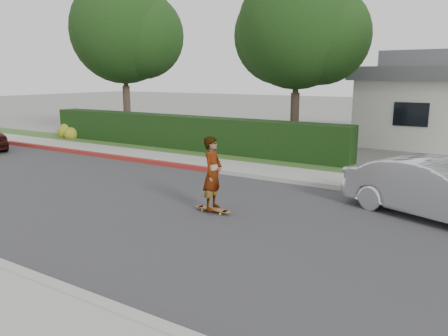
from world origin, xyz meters
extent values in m
plane|color=slate|center=(0.00, 0.00, 0.00)|extent=(120.00, 120.00, 0.00)
cube|color=#2D2D30|center=(0.00, 0.00, 0.01)|extent=(60.00, 8.00, 0.01)
cube|color=#9E9E99|center=(0.00, 4.10, 0.07)|extent=(60.00, 0.20, 0.15)
cube|color=maroon|center=(-5.00, 4.10, 0.08)|extent=(12.00, 0.21, 0.15)
cube|color=gray|center=(0.00, 5.00, 0.06)|extent=(60.00, 1.60, 0.12)
cube|color=#2D4C1E|center=(0.00, 6.60, 0.05)|extent=(60.00, 1.60, 0.10)
cube|color=black|center=(-3.00, 7.20, 0.75)|extent=(15.00, 1.00, 1.50)
sphere|color=#2D4C19|center=(-10.20, 6.80, 0.35)|extent=(0.90, 0.90, 0.90)
sphere|color=#2D4C19|center=(-9.60, 6.60, 0.30)|extent=(0.70, 0.70, 0.70)
cylinder|color=#33261C|center=(-7.50, 8.50, 1.35)|extent=(0.36, 0.36, 2.70)
cylinder|color=#33261C|center=(-7.50, 8.50, 3.38)|extent=(0.24, 0.24, 2.25)
sphere|color=black|center=(-7.50, 8.50, 5.40)|extent=(5.20, 5.20, 5.20)
sphere|color=black|center=(-8.30, 8.90, 5.20)|extent=(4.42, 4.42, 4.42)
sphere|color=black|center=(-6.60, 8.80, 5.10)|extent=(4.16, 4.16, 4.16)
cylinder|color=#33261C|center=(1.50, 9.00, 1.26)|extent=(0.36, 0.36, 2.52)
cylinder|color=#33261C|center=(1.50, 9.00, 3.15)|extent=(0.24, 0.24, 2.10)
sphere|color=black|center=(1.50, 9.00, 5.04)|extent=(4.80, 4.80, 4.80)
sphere|color=black|center=(0.70, 9.40, 4.84)|extent=(4.08, 4.08, 4.08)
sphere|color=black|center=(2.40, 9.30, 4.74)|extent=(3.84, 3.84, 3.84)
cube|color=black|center=(5.50, 11.98, 1.60)|extent=(1.40, 0.06, 1.00)
cylinder|color=gold|center=(2.87, 0.35, 0.03)|extent=(0.05, 0.03, 0.05)
cylinder|color=gold|center=(2.87, 0.50, 0.03)|extent=(0.05, 0.03, 0.05)
cylinder|color=gold|center=(3.38, 0.34, 0.03)|extent=(0.05, 0.03, 0.05)
cylinder|color=gold|center=(3.39, 0.49, 0.03)|extent=(0.05, 0.03, 0.05)
cube|color=silver|center=(2.87, 0.42, 0.07)|extent=(0.05, 0.16, 0.02)
cube|color=silver|center=(3.38, 0.42, 0.07)|extent=(0.05, 0.16, 0.02)
cube|color=maroon|center=(3.13, 0.42, 0.09)|extent=(0.78, 0.20, 0.02)
cylinder|color=maroon|center=(2.74, 0.43, 0.09)|extent=(0.19, 0.19, 0.02)
cylinder|color=maroon|center=(3.51, 0.42, 0.09)|extent=(0.19, 0.19, 0.02)
imported|color=white|center=(3.13, 0.42, 0.96)|extent=(0.51, 0.69, 1.73)
imported|color=silver|center=(7.61, 2.79, 0.67)|extent=(4.33, 2.70, 1.35)
camera|label=1|loc=(8.65, -7.86, 3.20)|focal=35.00mm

